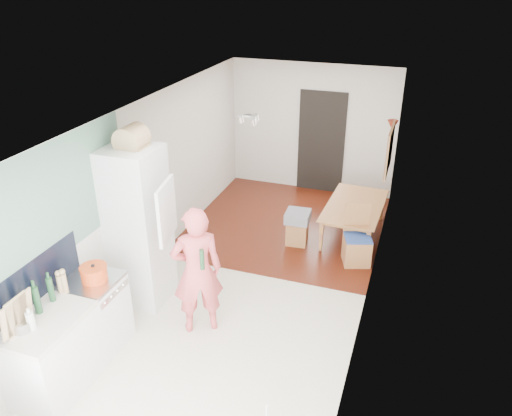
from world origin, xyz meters
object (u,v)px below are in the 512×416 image
Objects in this scene: dining_table at (355,222)px; dining_chair at (358,237)px; stool at (297,232)px; person at (196,260)px.

dining_chair is (0.16, -0.86, 0.22)m from dining_table.
dining_table is 1.02m from stool.
dining_chair is (1.61, 2.14, -0.53)m from person.
dining_table is 1.47× the size of dining_chair.
person reaches higher than dining_table.
dining_table is 0.90m from dining_chair.
stool is (0.61, 2.42, -0.78)m from person.
dining_chair is at bearing -159.40° from person.
dining_chair reaches higher than dining_table.
stool is (-0.84, -0.58, -0.02)m from dining_table.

